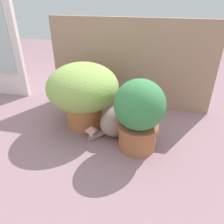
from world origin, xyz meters
name	(u,v)px	position (x,y,z in m)	size (l,w,h in m)	color
ground_plane	(100,140)	(0.00, 0.00, 0.00)	(6.00, 6.00, 0.00)	gray
cardboard_backdrop	(130,66)	(0.11, 0.54, 0.36)	(1.29, 0.03, 0.71)	tan
grass_planter	(83,91)	(-0.16, 0.17, 0.27)	(0.49, 0.49, 0.46)	#BB6F3E
leafy_planter	(139,114)	(0.25, -0.02, 0.25)	(0.30, 0.30, 0.45)	#AB643A
cat	(120,119)	(0.12, 0.10, 0.12)	(0.35, 0.30, 0.32)	#A28275
mushroom_ornament_pink	(91,130)	(-0.06, 0.00, 0.07)	(0.08, 0.08, 0.10)	silver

